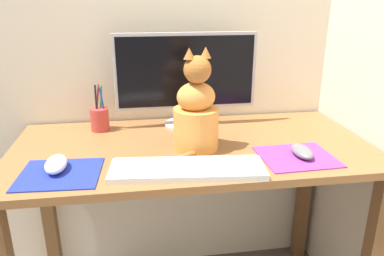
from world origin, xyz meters
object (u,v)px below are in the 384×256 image
object	(u,v)px
computer_mouse_left	(56,164)
cat	(196,113)
keyboard	(188,169)
monitor	(186,77)
computer_mouse_right	(302,151)
pen_cup	(100,118)

from	to	relation	value
computer_mouse_left	cat	xyz separation A→B (m)	(0.43, 0.11, 0.10)
keyboard	computer_mouse_left	xyz separation A→B (m)	(-0.38, 0.06, 0.01)
monitor	computer_mouse_left	bearing A→B (deg)	-141.01
monitor	computer_mouse_right	distance (m)	0.51
computer_mouse_left	computer_mouse_right	distance (m)	0.75
computer_mouse_left	pen_cup	size ratio (longest dim) A/B	0.65
computer_mouse_left	monitor	bearing A→B (deg)	38.99
monitor	keyboard	size ratio (longest dim) A/B	1.17
monitor	computer_mouse_left	size ratio (longest dim) A/B	4.72
computer_mouse_left	cat	bearing A→B (deg)	14.11
computer_mouse_right	pen_cup	distance (m)	0.74
computer_mouse_left	computer_mouse_right	world-z (taller)	computer_mouse_left
monitor	pen_cup	size ratio (longest dim) A/B	3.08
pen_cup	cat	bearing A→B (deg)	-35.38
computer_mouse_left	cat	distance (m)	0.45
computer_mouse_right	keyboard	bearing A→B (deg)	-171.93
keyboard	computer_mouse_right	world-z (taller)	computer_mouse_right
keyboard	computer_mouse_right	xyz separation A→B (m)	(0.37, 0.05, 0.01)
cat	pen_cup	world-z (taller)	cat
pen_cup	computer_mouse_left	bearing A→B (deg)	-106.22
cat	pen_cup	bearing A→B (deg)	132.84
monitor	computer_mouse_right	size ratio (longest dim) A/B	4.76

